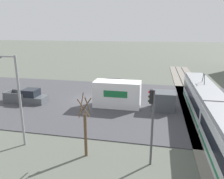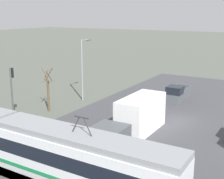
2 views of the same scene
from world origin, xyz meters
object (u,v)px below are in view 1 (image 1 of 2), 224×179
(light_rail_tram, at_px, (216,119))
(street_tree, at_px, (85,129))
(sedan_car_0, at_px, (113,85))
(street_lamp_near_crossing, at_px, (17,95))
(box_truck, at_px, (128,96))
(traffic_light_pole, at_px, (152,118))
(pickup_truck, at_px, (27,97))

(light_rail_tram, xyz_separation_m, street_tree, (5.43, -10.51, 0.57))
(light_rail_tram, height_order, sedan_car_0, light_rail_tram)
(street_tree, height_order, street_lamp_near_crossing, street_lamp_near_crossing)
(box_truck, xyz_separation_m, street_lamp_near_crossing, (11.06, -7.58, 2.86))
(light_rail_tram, distance_m, box_truck, 10.77)
(traffic_light_pole, height_order, street_lamp_near_crossing, street_lamp_near_crossing)
(pickup_truck, distance_m, street_lamp_near_crossing, 12.43)
(box_truck, relative_size, sedan_car_0, 2.09)
(traffic_light_pole, distance_m, street_tree, 5.09)
(box_truck, distance_m, sedan_car_0, 9.30)
(box_truck, height_order, traffic_light_pole, traffic_light_pole)
(light_rail_tram, height_order, box_truck, light_rail_tram)
(sedan_car_0, height_order, traffic_light_pole, traffic_light_pole)
(pickup_truck, relative_size, sedan_car_0, 1.18)
(light_rail_tram, bearing_deg, street_tree, -62.69)
(box_truck, bearing_deg, traffic_light_pole, 15.37)
(box_truck, xyz_separation_m, pickup_truck, (0.85, -13.64, -0.82))
(pickup_truck, bearing_deg, sedan_car_0, 133.09)
(pickup_truck, distance_m, street_tree, 16.15)
(street_tree, bearing_deg, sedan_car_0, -174.43)
(sedan_car_0, bearing_deg, light_rail_tram, -139.67)
(street_lamp_near_crossing, bearing_deg, pickup_truck, -149.28)
(sedan_car_0, bearing_deg, traffic_light_pole, -161.28)
(light_rail_tram, xyz_separation_m, pickup_truck, (-5.32, -22.47, -0.94))
(sedan_car_0, relative_size, street_lamp_near_crossing, 0.62)
(street_lamp_near_crossing, bearing_deg, traffic_light_pole, 86.49)
(sedan_car_0, bearing_deg, street_lamp_near_crossing, 168.61)
(light_rail_tram, relative_size, traffic_light_pole, 4.86)
(pickup_truck, bearing_deg, traffic_light_pole, 57.20)
(pickup_truck, xyz_separation_m, street_lamp_near_crossing, (10.21, 6.06, 3.68))
(light_rail_tram, distance_m, traffic_light_pole, 8.12)
(traffic_light_pole, bearing_deg, light_rail_tram, 134.72)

